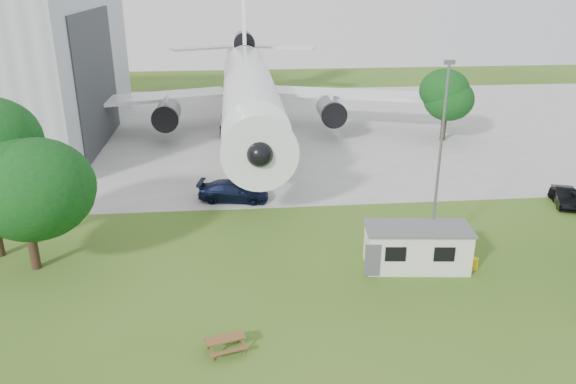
{
  "coord_description": "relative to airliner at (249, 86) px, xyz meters",
  "views": [
    {
      "loc": [
        -3.62,
        -23.92,
        16.56
      ],
      "look_at": [
        -0.51,
        8.0,
        4.0
      ],
      "focal_mm": 35.0,
      "sensor_mm": 36.0,
      "label": 1
    }
  ],
  "objects": [
    {
      "name": "ground",
      "position": [
        2.0,
        -35.86,
        -5.27
      ],
      "size": [
        160.0,
        160.0,
        0.0
      ],
      "primitive_type": "plane",
      "color": "#56792A"
    },
    {
      "name": "concrete_apron",
      "position": [
        2.0,
        2.14,
        -5.25
      ],
      "size": [
        120.0,
        46.0,
        0.03
      ],
      "primitive_type": "cube",
      "color": "#B7B7B2",
      "rests_on": "ground"
    },
    {
      "name": "airliner",
      "position": [
        0.0,
        0.0,
        0.0
      ],
      "size": [
        46.36,
        47.73,
        17.69
      ],
      "color": "white",
      "rests_on": "ground"
    },
    {
      "name": "site_cabin",
      "position": [
        8.95,
        -30.75,
        -3.96
      ],
      "size": [
        6.87,
        3.33,
        2.62
      ],
      "color": "silver",
      "rests_on": "ground"
    },
    {
      "name": "picnic_west",
      "position": [
        -2.4,
        -37.81,
        -5.27
      ],
      "size": [
        2.14,
        1.93,
        0.76
      ],
      "primitive_type": null,
      "rotation": [
        0.0,
        0.0,
        0.27
      ],
      "color": "brown",
      "rests_on": "ground"
    },
    {
      "name": "lamp_mast",
      "position": [
        10.2,
        -29.66,
        0.73
      ],
      "size": [
        0.16,
        0.16,
        12.0
      ],
      "primitive_type": "cylinder",
      "color": "slate",
      "rests_on": "ground"
    },
    {
      "name": "tree_west_small",
      "position": [
        -13.79,
        -28.7,
        0.22
      ],
      "size": [
        6.85,
        6.85,
        8.92
      ],
      "color": "#382619",
      "rests_on": "ground"
    },
    {
      "name": "tree_far_apron",
      "position": [
        20.22,
        -4.27,
        -0.49
      ],
      "size": [
        5.33,
        5.33,
        7.46
      ],
      "color": "#382619",
      "rests_on": "ground"
    },
    {
      "name": "car_ne_hatch",
      "position": [
        23.77,
        -22.73,
        -4.61
      ],
      "size": [
        2.78,
        4.19,
        1.33
      ],
      "primitive_type": "imported",
      "rotation": [
        0.0,
        0.0,
        0.34
      ],
      "color": "black",
      "rests_on": "ground"
    },
    {
      "name": "car_ne_sedan",
      "position": [
        23.19,
        -22.39,
        -4.63
      ],
      "size": [
        2.58,
        4.13,
        1.29
      ],
      "primitive_type": "imported",
      "rotation": [
        0.0,
        0.0,
        -0.34
      ],
      "color": "black",
      "rests_on": "ground"
    },
    {
      "name": "car_apron_van",
      "position": [
        -1.91,
        -19.11,
        -4.48
      ],
      "size": [
        5.72,
        3.12,
        1.57
      ],
      "primitive_type": "imported",
      "rotation": [
        0.0,
        0.0,
        1.39
      ],
      "color": "black",
      "rests_on": "ground"
    }
  ]
}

